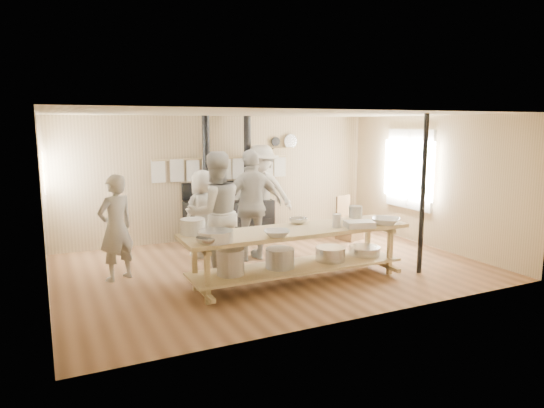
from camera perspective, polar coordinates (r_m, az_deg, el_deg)
name	(u,v)px	position (r m, az deg, el deg)	size (l,w,h in m)	color
ground	(272,267)	(8.42, 0.03, -7.39)	(7.00, 7.00, 0.00)	brown
room_shell	(272,173)	(8.10, 0.03, 3.67)	(7.00, 7.00, 7.00)	tan
window_right	(409,169)	(10.54, 15.87, 3.96)	(0.09, 1.50, 1.65)	beige
left_opening	(44,173)	(9.31, -25.28, 3.37)	(0.00, 0.90, 0.90)	white
stove	(228,216)	(10.19, -5.15, -1.45)	(1.90, 0.75, 2.60)	black
towel_rail	(223,166)	(10.32, -5.74, 4.43)	(3.00, 0.04, 0.47)	tan
back_wall_shelf	(284,143)	(10.90, 1.47, 7.14)	(0.63, 0.14, 0.32)	tan
prep_table	(297,250)	(7.51, 2.95, -5.37)	(3.60, 0.90, 0.85)	tan
support_post	(423,195)	(8.18, 17.32, 1.01)	(0.08, 0.08, 2.60)	black
cook_far_left	(116,228)	(7.93, -17.88, -2.68)	(0.61, 0.40, 1.67)	#A7A294
cook_left	(215,213)	(7.91, -6.67, -1.09)	(0.97, 0.76, 2.00)	#A7A294
cook_center	(204,214)	(8.98, -8.03, -1.13)	(0.79, 0.51, 1.62)	#A7A294
cook_right	(252,205)	(8.68, -2.35, -0.14)	(1.17, 0.49, 1.99)	#A7A294
cook_by_window	(261,193)	(10.21, -1.31, 1.35)	(1.30, 0.75, 2.01)	#A7A294
chair	(349,227)	(10.47, 9.05, -2.63)	(0.54, 0.54, 0.92)	brown
bowl_white_a	(277,233)	(6.91, 0.56, -3.46)	(0.37, 0.37, 0.09)	silver
bowl_steel_a	(207,241)	(6.53, -7.63, -4.28)	(0.31, 0.31, 0.10)	silver
bowl_white_b	(386,221)	(7.93, 13.22, -1.97)	(0.44, 0.44, 0.11)	silver
bowl_steel_b	(298,221)	(7.80, 3.13, -1.98)	(0.29, 0.29, 0.09)	silver
roasting_pan	(359,224)	(7.63, 10.25, -2.36)	(0.44, 0.29, 0.10)	#B2B2B7
mixing_bowl_large	(216,236)	(6.64, -6.66, -3.76)	(0.49, 0.49, 0.15)	silver
bucket_galv	(355,212)	(8.36, 9.79, -0.92)	(0.23, 0.23, 0.21)	gray
deep_bowl_enamel	(193,226)	(7.13, -9.28, -2.62)	(0.36, 0.36, 0.23)	silver
pitcher	(337,221)	(7.55, 7.62, -1.97)	(0.14, 0.14, 0.21)	silver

